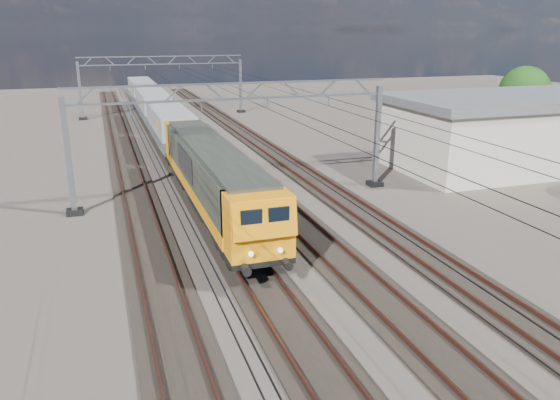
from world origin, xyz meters
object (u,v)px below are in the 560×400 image
object	(u,v)px
hopper_wagon_mid	(153,105)
hopper_wagon_third	(142,92)
catenary_gantry_mid	(236,137)
hopper_wagon_lead	(170,126)
industrial_shed	(511,130)
catenary_gantry_far	(163,83)
locomotive	(212,175)
tree_far	(528,94)

from	to	relation	value
hopper_wagon_mid	hopper_wagon_third	world-z (taller)	same
catenary_gantry_mid	hopper_wagon_lead	distance (m)	15.44
hopper_wagon_third	industrial_shed	world-z (taller)	industrial_shed
catenary_gantry_mid	hopper_wagon_lead	world-z (taller)	catenary_gantry_mid
catenary_gantry_far	hopper_wagon_lead	xyz separation A→B (m)	(-2.00, -20.78, -1.67)
catenary_gantry_mid	hopper_wagon_mid	world-z (taller)	catenary_gantry_mid
catenary_gantry_mid	locomotive	xyz separation A→B (m)	(-2.00, -2.48, -1.58)
catenary_gantry_far	hopper_wagon_third	world-z (taller)	catenary_gantry_far
locomotive	hopper_wagon_lead	xyz separation A→B (m)	(-0.00, 17.70, -0.09)
hopper_wagon_mid	tree_far	world-z (taller)	tree_far
hopper_wagon_mid	catenary_gantry_mid	bearing A→B (deg)	-86.11
hopper_wagon_lead	industrial_shed	size ratio (longest dim) A/B	0.70
hopper_wagon_third	tree_far	distance (m)	46.83
catenary_gantry_far	industrial_shed	bearing A→B (deg)	-57.09
hopper_wagon_lead	industrial_shed	bearing A→B (deg)	-28.84
catenary_gantry_mid	hopper_wagon_lead	size ratio (longest dim) A/B	1.53
hopper_wagon_lead	industrial_shed	world-z (taller)	industrial_shed
hopper_wagon_mid	industrial_shed	bearing A→B (deg)	-48.80
catenary_gantry_mid	catenary_gantry_far	world-z (taller)	same
locomotive	hopper_wagon_mid	world-z (taller)	locomotive
catenary_gantry_far	locomotive	xyz separation A→B (m)	(-2.00, -38.48, -1.58)
catenary_gantry_far	locomotive	bearing A→B (deg)	-92.98
catenary_gantry_far	tree_far	world-z (taller)	catenary_gantry_far
catenary_gantry_far	hopper_wagon_mid	distance (m)	7.08
catenary_gantry_mid	hopper_wagon_mid	xyz separation A→B (m)	(-2.00, 29.42, -1.67)
hopper_wagon_lead	hopper_wagon_mid	size ratio (longest dim) A/B	1.00
hopper_wagon_mid	hopper_wagon_third	bearing A→B (deg)	90.00
locomotive	hopper_wagon_lead	bearing A→B (deg)	90.00
catenary_gantry_far	hopper_wagon_mid	bearing A→B (deg)	-106.90
catenary_gantry_mid	locomotive	world-z (taller)	catenary_gantry_mid
catenary_gantry_far	hopper_wagon_third	bearing A→B (deg)	104.71
catenary_gantry_mid	catenary_gantry_far	size ratio (longest dim) A/B	1.00
catenary_gantry_far	tree_far	xyz separation A→B (m)	(30.32, -26.21, 0.48)
locomotive	hopper_wagon_lead	size ratio (longest dim) A/B	1.62
catenary_gantry_far	hopper_wagon_mid	xyz separation A→B (m)	(-2.00, -6.58, -1.67)
catenary_gantry_far	industrial_shed	size ratio (longest dim) A/B	1.07
catenary_gantry_far	hopper_wagon_third	size ratio (longest dim) A/B	1.53
hopper_wagon_third	catenary_gantry_far	bearing A→B (deg)	-75.29
catenary_gantry_mid	catenary_gantry_far	bearing A→B (deg)	90.00
catenary_gantry_far	industrial_shed	xyz separation A→B (m)	(22.00, -34.00, -1.18)
catenary_gantry_mid	hopper_wagon_third	size ratio (longest dim) A/B	1.53
tree_far	hopper_wagon_third	bearing A→B (deg)	133.69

